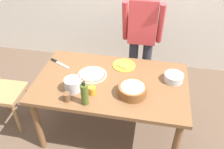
{
  "coord_description": "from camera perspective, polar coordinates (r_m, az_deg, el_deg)",
  "views": [
    {
      "loc": [
        0.38,
        -1.91,
        2.33
      ],
      "look_at": [
        0.0,
        0.05,
        0.81
      ],
      "focal_mm": 38.08,
      "sensor_mm": 36.0,
      "label": 1
    }
  ],
  "objects": [
    {
      "name": "chef_knife",
      "position": [
        2.85,
        -12.9,
        2.88
      ],
      "size": [
        0.27,
        0.15,
        0.02
      ],
      "color": "silver",
      "rests_on": "dining_table"
    },
    {
      "name": "steel_pot",
      "position": [
        2.39,
        -9.39,
        -2.34
      ],
      "size": [
        0.17,
        0.17,
        0.13
      ],
      "color": "#B7B7BC",
      "rests_on": "dining_table"
    },
    {
      "name": "pizza_raw_on_board",
      "position": [
        2.59,
        -4.78,
        -0.04
      ],
      "size": [
        0.32,
        0.32,
        0.02
      ],
      "color": "beige",
      "rests_on": "dining_table"
    },
    {
      "name": "plate_with_slice",
      "position": [
        2.73,
        2.88,
        2.21
      ],
      "size": [
        0.26,
        0.26,
        0.02
      ],
      "color": "gold",
      "rests_on": "dining_table"
    },
    {
      "name": "cup_orange",
      "position": [
        2.33,
        -4.77,
        -3.86
      ],
      "size": [
        0.07,
        0.07,
        0.08
      ],
      "primitive_type": "cylinder",
      "color": "orange",
      "rests_on": "dining_table"
    },
    {
      "name": "person_cook",
      "position": [
        3.01,
        7.21,
        9.45
      ],
      "size": [
        0.49,
        0.25,
        1.62
      ],
      "color": "#2D2D38",
      "rests_on": "ground"
    },
    {
      "name": "dining_table",
      "position": [
        2.56,
        -0.21,
        -3.18
      ],
      "size": [
        1.6,
        0.96,
        0.76
      ],
      "color": "brown",
      "rests_on": "ground"
    },
    {
      "name": "cup_small_brown",
      "position": [
        2.3,
        -10.79,
        -5.3
      ],
      "size": [
        0.07,
        0.07,
        0.08
      ],
      "primitive_type": "cylinder",
      "color": "brown",
      "rests_on": "dining_table"
    },
    {
      "name": "popcorn_bowl",
      "position": [
        2.32,
        4.94,
        -3.6
      ],
      "size": [
        0.28,
        0.28,
        0.11
      ],
      "color": "brown",
      "rests_on": "dining_table"
    },
    {
      "name": "ground",
      "position": [
        3.04,
        -0.18,
        -12.83
      ],
      "size": [
        8.0,
        8.0,
        0.0
      ],
      "primitive_type": "plane",
      "color": "brown"
    },
    {
      "name": "mixing_bowl_steel",
      "position": [
        2.57,
        14.6,
        -0.71
      ],
      "size": [
        0.2,
        0.2,
        0.08
      ],
      "color": "#B7B7BC",
      "rests_on": "dining_table"
    },
    {
      "name": "olive_oil_bottle",
      "position": [
        2.19,
        -6.61,
        -4.71
      ],
      "size": [
        0.07,
        0.07,
        0.26
      ],
      "color": "#47561E",
      "rests_on": "dining_table"
    }
  ]
}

